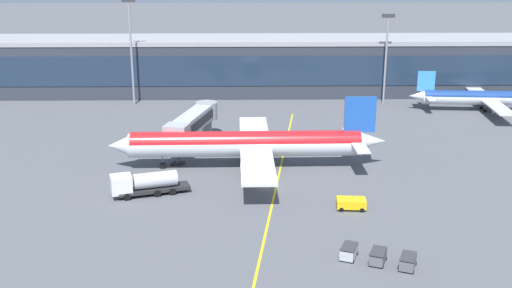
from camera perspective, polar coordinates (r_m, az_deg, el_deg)
ground_plane at (r=89.67m, az=1.04°, el=-3.87°), size 700.00×700.00×0.00m
apron_lead_in_line at (r=91.60m, az=2.00°, el=-3.41°), size 10.72×79.36×0.01m
terminal_building at (r=148.99m, az=1.37°, el=7.29°), size 189.78×16.44×13.24m
main_airliner at (r=95.88m, az=-0.76°, el=0.03°), size 43.27×34.30×11.29m
jet_bridge at (r=105.47m, az=-5.76°, el=2.10°), size 7.87×18.95×6.63m
fuel_tanker at (r=87.04m, az=-10.22°, el=-3.59°), size 11.05×5.61×3.25m
pushback_tug at (r=82.43m, az=8.73°, el=-5.39°), size 3.96×2.58×1.40m
baggage_cart_0 at (r=69.78m, az=8.59°, el=-9.80°), size 2.43×3.04×1.48m
baggage_cart_1 at (r=69.26m, az=11.20°, el=-10.16°), size 2.43×3.04×1.48m
baggage_cart_2 at (r=68.88m, az=13.86°, el=-10.51°), size 2.43×3.04×1.48m
commuter_jet_far at (r=140.60m, az=20.97°, el=4.00°), size 34.89×27.85×8.47m
apron_light_mast_0 at (r=138.22m, az=-11.49°, el=9.08°), size 2.80×0.50×23.15m
apron_light_mast_1 at (r=139.72m, az=11.95°, el=8.42°), size 2.80×0.50×19.81m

